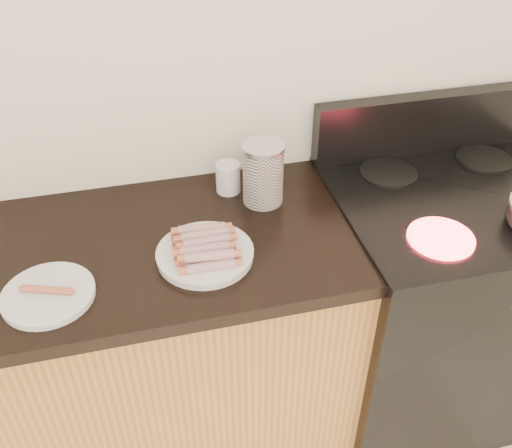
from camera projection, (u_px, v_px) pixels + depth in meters
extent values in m
cube|color=silver|center=(180.00, 54.00, 1.57)|extent=(4.00, 0.04, 2.60)
cube|color=black|center=(435.00, 305.00, 1.99)|extent=(0.76, 0.65, 0.90)
cube|color=black|center=(464.00, 198.00, 1.71)|extent=(0.76, 0.65, 0.01)
cube|color=black|center=(426.00, 123.00, 1.86)|extent=(0.76, 0.06, 0.20)
cylinder|color=#FF1E2D|center=(441.00, 238.00, 1.54)|extent=(0.18, 0.18, 0.01)
cylinder|color=black|center=(388.00, 172.00, 1.80)|extent=(0.18, 0.18, 0.01)
cylinder|color=black|center=(484.00, 159.00, 1.87)|extent=(0.18, 0.18, 0.01)
cylinder|color=white|center=(205.00, 255.00, 1.49)|extent=(0.32, 0.32, 0.02)
cylinder|color=silver|center=(48.00, 295.00, 1.38)|extent=(0.27, 0.27, 0.02)
cylinder|color=maroon|center=(210.00, 266.00, 1.43)|extent=(0.12, 0.03, 0.03)
cylinder|color=maroon|center=(208.00, 259.00, 1.45)|extent=(0.12, 0.03, 0.03)
cylinder|color=maroon|center=(206.00, 252.00, 1.47)|extent=(0.12, 0.03, 0.03)
cylinder|color=maroon|center=(204.00, 245.00, 1.49)|extent=(0.12, 0.03, 0.03)
cylinder|color=maroon|center=(202.00, 239.00, 1.51)|extent=(0.12, 0.03, 0.03)
cylinder|color=maroon|center=(200.00, 232.00, 1.54)|extent=(0.12, 0.03, 0.03)
cylinder|color=maroon|center=(208.00, 256.00, 1.42)|extent=(0.12, 0.03, 0.03)
cylinder|color=maroon|center=(206.00, 249.00, 1.45)|extent=(0.12, 0.03, 0.03)
cylinder|color=maroon|center=(204.00, 242.00, 1.47)|extent=(0.12, 0.03, 0.03)
cylinder|color=maroon|center=(202.00, 235.00, 1.49)|extent=(0.12, 0.03, 0.03)
cylinder|color=maroon|center=(201.00, 229.00, 1.51)|extent=(0.12, 0.03, 0.03)
cylinder|color=#CD874E|center=(47.00, 290.00, 1.37)|extent=(0.12, 0.06, 0.02)
cylinder|color=white|center=(263.00, 175.00, 1.65)|extent=(0.12, 0.12, 0.18)
cylinder|color=silver|center=(263.00, 147.00, 1.60)|extent=(0.12, 0.12, 0.01)
cylinder|color=silver|center=(228.00, 178.00, 1.72)|extent=(0.09, 0.09, 0.09)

